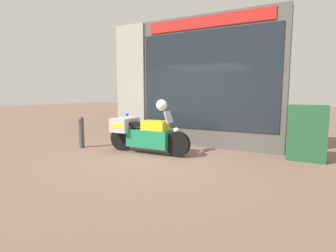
% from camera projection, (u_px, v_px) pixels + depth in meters
% --- Properties ---
extents(ground_plane, '(60.00, 60.00, 0.00)m').
position_uv_depth(ground_plane, '(160.00, 159.00, 6.49)').
color(ground_plane, '#7A5B4C').
extents(shop_building, '(5.40, 0.55, 3.84)m').
position_uv_depth(shop_building, '(179.00, 83.00, 8.21)').
color(shop_building, '#56514C').
rests_on(shop_building, ground).
extents(window_display, '(3.87, 0.30, 2.01)m').
position_uv_depth(window_display, '(206.00, 131.00, 7.99)').
color(window_display, slate).
rests_on(window_display, ground).
extents(paramedic_motorcycle, '(2.42, 0.75, 1.16)m').
position_uv_depth(paramedic_motorcycle, '(142.00, 133.00, 7.10)').
color(paramedic_motorcycle, black).
rests_on(paramedic_motorcycle, ground).
extents(utility_cabinet, '(0.85, 0.42, 1.34)m').
position_uv_depth(utility_cabinet, '(307.00, 133.00, 6.23)').
color(utility_cabinet, '#235633').
rests_on(utility_cabinet, ground).
extents(white_helmet, '(0.29, 0.29, 0.29)m').
position_uv_depth(white_helmet, '(162.00, 105.00, 6.74)').
color(white_helmet, white).
rests_on(white_helmet, paramedic_motorcycle).
extents(street_bollard, '(0.16, 0.16, 0.93)m').
position_uv_depth(street_bollard, '(81.00, 132.00, 7.76)').
color(street_bollard, '#47474C').
rests_on(street_bollard, ground).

